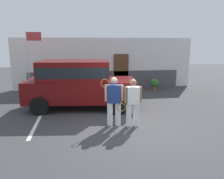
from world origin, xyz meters
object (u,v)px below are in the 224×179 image
Objects in this scene: parked_suv at (78,82)px; flag_pole at (31,51)px; tennis_player_man at (114,101)px; potted_plant_by_porch at (154,84)px; tennis_player_woman at (133,102)px.

flag_pole is (-2.51, 3.22, 1.18)m from parked_suv.
flag_pole is at bearing -47.86° from tennis_player_man.
flag_pole is at bearing 179.51° from potted_plant_by_porch.
tennis_player_man is at bearing -16.24° from tennis_player_woman.
tennis_player_man is at bearing -56.84° from parked_suv.
tennis_player_woman is (0.61, -0.16, -0.04)m from tennis_player_man.
tennis_player_man is at bearing -56.42° from flag_pole.
flag_pole reaches higher than tennis_player_woman.
tennis_player_man is 2.46× the size of potted_plant_by_porch.
tennis_player_man is 6.42m from potted_plant_by_porch.
potted_plant_by_porch is 7.25m from flag_pole.
tennis_player_man is 0.49× the size of flag_pole.
parked_suv is at bearing -54.72° from tennis_player_man.
tennis_player_woman is at bearing -115.42° from potted_plant_by_porch.
tennis_player_woman is at bearing -47.96° from parked_suv.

